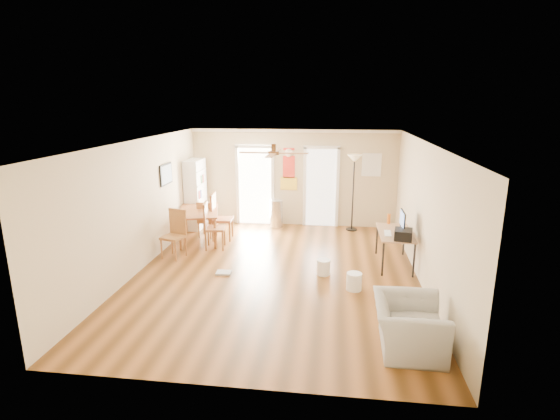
# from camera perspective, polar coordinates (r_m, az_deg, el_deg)

# --- Properties ---
(floor) EXTENTS (7.00, 7.00, 0.00)m
(floor) POSITION_cam_1_polar(r_m,az_deg,el_deg) (8.55, -0.51, -8.49)
(floor) COLOR brown
(floor) RESTS_ON ground
(ceiling) EXTENTS (5.50, 7.00, 0.00)m
(ceiling) POSITION_cam_1_polar(r_m,az_deg,el_deg) (7.91, -0.55, 9.13)
(ceiling) COLOR silver
(ceiling) RESTS_ON floor
(wall_back) EXTENTS (5.50, 0.04, 2.60)m
(wall_back) POSITION_cam_1_polar(r_m,az_deg,el_deg) (11.53, 1.81, 4.30)
(wall_back) COLOR beige
(wall_back) RESTS_ON floor
(wall_front) EXTENTS (5.50, 0.04, 2.60)m
(wall_front) POSITION_cam_1_polar(r_m,az_deg,el_deg) (4.88, -6.14, -10.30)
(wall_front) COLOR beige
(wall_front) RESTS_ON floor
(wall_left) EXTENTS (0.04, 7.00, 2.60)m
(wall_left) POSITION_cam_1_polar(r_m,az_deg,el_deg) (8.92, -18.32, 0.53)
(wall_left) COLOR beige
(wall_left) RESTS_ON floor
(wall_right) EXTENTS (0.04, 7.00, 2.60)m
(wall_right) POSITION_cam_1_polar(r_m,az_deg,el_deg) (8.24, 18.79, -0.62)
(wall_right) COLOR beige
(wall_right) RESTS_ON floor
(crown_molding) EXTENTS (5.50, 7.00, 0.08)m
(crown_molding) POSITION_cam_1_polar(r_m,az_deg,el_deg) (7.91, -0.55, 8.84)
(crown_molding) COLOR white
(crown_molding) RESTS_ON wall_back
(kitchen_doorway) EXTENTS (0.90, 0.10, 2.10)m
(kitchen_doorway) POSITION_cam_1_polar(r_m,az_deg,el_deg) (11.71, -3.34, 3.19)
(kitchen_doorway) COLOR white
(kitchen_doorway) RESTS_ON wall_back
(bathroom_doorway) EXTENTS (0.80, 0.10, 2.10)m
(bathroom_doorway) POSITION_cam_1_polar(r_m,az_deg,el_deg) (11.52, 5.51, 2.96)
(bathroom_doorway) COLOR white
(bathroom_doorway) RESTS_ON wall_back
(wall_decal) EXTENTS (0.46, 0.03, 1.10)m
(wall_decal) POSITION_cam_1_polar(r_m,az_deg,el_deg) (11.49, 1.18, 5.52)
(wall_decal) COLOR red
(wall_decal) RESTS_ON wall_back
(ac_grille) EXTENTS (0.50, 0.04, 0.60)m
(ac_grille) POSITION_cam_1_polar(r_m,az_deg,el_deg) (11.43, 12.15, 5.93)
(ac_grille) COLOR white
(ac_grille) RESTS_ON wall_back
(framed_poster) EXTENTS (0.04, 0.66, 0.48)m
(framed_poster) POSITION_cam_1_polar(r_m,az_deg,el_deg) (10.08, -15.01, 4.64)
(framed_poster) COLOR black
(framed_poster) RESTS_ON wall_left
(ceiling_fan) EXTENTS (1.24, 1.24, 0.20)m
(ceiling_fan) POSITION_cam_1_polar(r_m,az_deg,el_deg) (7.63, -0.85, 7.65)
(ceiling_fan) COLOR #593819
(ceiling_fan) RESTS_ON ceiling
(bookshelf) EXTENTS (0.40, 0.84, 1.84)m
(bookshelf) POSITION_cam_1_polar(r_m,az_deg,el_deg) (11.53, -11.22, 2.09)
(bookshelf) COLOR silver
(bookshelf) RESTS_ON floor
(dining_table) EXTENTS (1.26, 1.69, 0.76)m
(dining_table) POSITION_cam_1_polar(r_m,az_deg,el_deg) (10.61, -10.73, -1.98)
(dining_table) COLOR brown
(dining_table) RESTS_ON floor
(dining_chair_right_a) EXTENTS (0.50, 0.50, 1.14)m
(dining_chair_right_a) POSITION_cam_1_polar(r_m,az_deg,el_deg) (10.52, -7.72, -0.90)
(dining_chair_right_a) COLOR #A45F35
(dining_chair_right_a) RESTS_ON floor
(dining_chair_right_b) EXTENTS (0.50, 0.50, 1.08)m
(dining_chair_right_b) POSITION_cam_1_polar(r_m,az_deg,el_deg) (9.91, -8.70, -2.10)
(dining_chair_right_b) COLOR #975C30
(dining_chair_right_b) RESTS_ON floor
(dining_chair_near) EXTENTS (0.53, 0.53, 1.04)m
(dining_chair_near) POSITION_cam_1_polar(r_m,az_deg,el_deg) (9.51, -14.13, -3.20)
(dining_chair_near) COLOR brown
(dining_chair_near) RESTS_ON floor
(dining_chair_far) EXTENTS (0.41, 0.41, 0.90)m
(dining_chair_far) POSITION_cam_1_polar(r_m,az_deg,el_deg) (10.83, -9.77, -1.20)
(dining_chair_far) COLOR #996231
(dining_chair_far) RESTS_ON floor
(trash_can) EXTENTS (0.42, 0.42, 0.75)m
(trash_can) POSITION_cam_1_polar(r_m,az_deg,el_deg) (11.47, -0.51, -0.49)
(trash_can) COLOR #B9B9BB
(trash_can) RESTS_ON floor
(torchiere_lamp) EXTENTS (0.40, 0.40, 2.00)m
(torchiere_lamp) POSITION_cam_1_polar(r_m,az_deg,el_deg) (11.22, 9.75, 2.24)
(torchiere_lamp) COLOR black
(torchiere_lamp) RESTS_ON floor
(computer_desk) EXTENTS (0.67, 1.33, 0.71)m
(computer_desk) POSITION_cam_1_polar(r_m,az_deg,el_deg) (9.18, 15.02, -4.98)
(computer_desk) COLOR #A17957
(computer_desk) RESTS_ON floor
(imac) EXTENTS (0.10, 0.53, 0.49)m
(imac) POSITION_cam_1_polar(r_m,az_deg,el_deg) (8.86, 16.08, -1.68)
(imac) COLOR black
(imac) RESTS_ON computer_desk
(keyboard) EXTENTS (0.16, 0.42, 0.02)m
(keyboard) POSITION_cam_1_polar(r_m,az_deg,el_deg) (8.92, 14.22, -3.02)
(keyboard) COLOR white
(keyboard) RESTS_ON computer_desk
(printer) EXTENTS (0.39, 0.44, 0.20)m
(printer) POSITION_cam_1_polar(r_m,az_deg,el_deg) (8.61, 16.18, -3.16)
(printer) COLOR black
(printer) RESTS_ON computer_desk
(orange_bottle) EXTENTS (0.08, 0.08, 0.22)m
(orange_bottle) POSITION_cam_1_polar(r_m,az_deg,el_deg) (9.60, 14.35, -1.15)
(orange_bottle) COLOR orange
(orange_bottle) RESTS_ON computer_desk
(wastebasket_a) EXTENTS (0.27, 0.27, 0.31)m
(wastebasket_a) POSITION_cam_1_polar(r_m,az_deg,el_deg) (8.49, 5.84, -7.62)
(wastebasket_a) COLOR white
(wastebasket_a) RESTS_ON floor
(wastebasket_b) EXTENTS (0.33, 0.33, 0.32)m
(wastebasket_b) POSITION_cam_1_polar(r_m,az_deg,el_deg) (7.92, 9.89, -9.41)
(wastebasket_b) COLOR white
(wastebasket_b) RESTS_ON floor
(floor_cloth) EXTENTS (0.31, 0.25, 0.04)m
(floor_cloth) POSITION_cam_1_polar(r_m,az_deg,el_deg) (8.60, -7.53, -8.33)
(floor_cloth) COLOR #A5A5A0
(floor_cloth) RESTS_ON floor
(armchair) EXTENTS (0.96, 1.09, 0.69)m
(armchair) POSITION_cam_1_polar(r_m,az_deg,el_deg) (6.28, 16.82, -14.63)
(armchair) COLOR #ABABA6
(armchair) RESTS_ON floor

